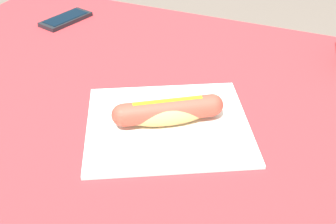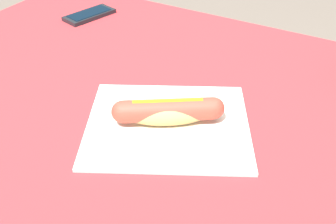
# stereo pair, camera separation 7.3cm
# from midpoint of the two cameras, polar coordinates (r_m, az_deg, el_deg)

# --- Properties ---
(dining_table) EXTENTS (1.24, 1.01, 0.73)m
(dining_table) POSITION_cam_midpoint_polar(r_m,az_deg,el_deg) (0.85, -6.67, -6.95)
(dining_table) COLOR brown
(dining_table) RESTS_ON ground
(paper_wrapper) EXTENTS (0.37, 0.36, 0.01)m
(paper_wrapper) POSITION_cam_midpoint_polar(r_m,az_deg,el_deg) (0.75, -2.80, -1.77)
(paper_wrapper) COLOR silver
(paper_wrapper) RESTS_ON dining_table
(hot_dog) EXTENTS (0.17, 0.13, 0.05)m
(hot_dog) POSITION_cam_midpoint_polar(r_m,az_deg,el_deg) (0.73, -2.87, 0.03)
(hot_dog) COLOR tan
(hot_dog) RESTS_ON paper_wrapper
(cell_phone) EXTENTS (0.10, 0.15, 0.01)m
(cell_phone) POSITION_cam_midpoint_polar(r_m,az_deg,el_deg) (1.20, -15.58, 12.11)
(cell_phone) COLOR black
(cell_phone) RESTS_ON dining_table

